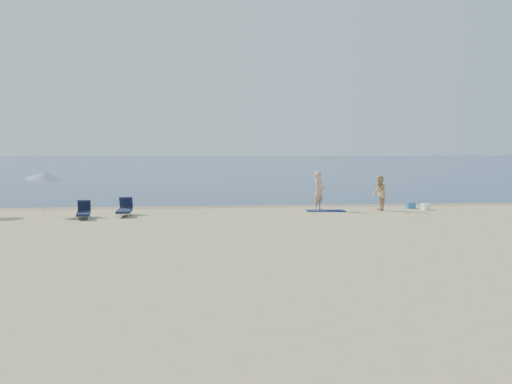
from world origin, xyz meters
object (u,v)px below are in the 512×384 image
Objects in this scene: blue_cooler at (411,205)px; umbrella_near at (45,176)px; person_left at (319,191)px; person_right at (379,193)px.

umbrella_near is at bearing 176.67° from blue_cooler.
person_right is at bearing -60.87° from person_left.
person_right is at bearing -163.17° from blue_cooler.
person_left is 4.91m from blue_cooler.
person_left reaches higher than blue_cooler.
person_right is 15.78m from umbrella_near.
umbrella_near is (-12.82, -0.92, 0.86)m from person_left.
person_left is at bearing -91.46° from person_right.
blue_cooler is (1.90, 0.87, -0.70)m from person_right.
blue_cooler is 0.20× the size of umbrella_near.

